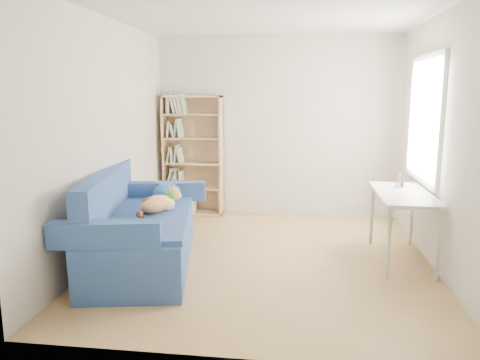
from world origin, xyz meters
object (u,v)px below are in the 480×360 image
bookshelf (193,160)px  pen_cup (400,181)px  sofa (139,230)px  desk (403,199)px

bookshelf → pen_cup: (2.70, -1.39, 0.00)m
sofa → pen_cup: sofa is taller
pen_cup → desk: bearing=-93.6°
sofa → bookshelf: (0.07, 2.19, 0.44)m
pen_cup → bookshelf: bearing=152.8°
sofa → pen_cup: bearing=5.6°
bookshelf → pen_cup: 3.04m
bookshelf → pen_cup: size_ratio=10.09×
bookshelf → sofa: bearing=-91.9°
sofa → desk: 2.81m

